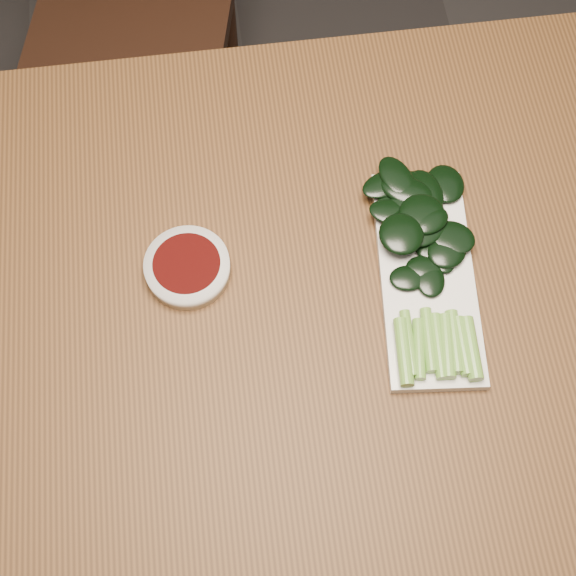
{
  "coord_description": "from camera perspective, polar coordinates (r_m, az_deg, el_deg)",
  "views": [
    {
      "loc": [
        -0.07,
        -0.39,
        1.66
      ],
      "look_at": [
        -0.01,
        0.01,
        0.76
      ],
      "focal_mm": 50.0,
      "sensor_mm": 36.0,
      "label": 1
    }
  ],
  "objects": [
    {
      "name": "ground",
      "position": [
        1.7,
        0.54,
        -10.81
      ],
      "size": [
        6.0,
        6.0,
        0.0
      ],
      "primitive_type": "plane",
      "color": "#2A2828",
      "rests_on": "ground"
    },
    {
      "name": "table",
      "position": [
        1.05,
        0.86,
        -2.17
      ],
      "size": [
        1.4,
        0.8,
        0.75
      ],
      "color": "#4D2F16",
      "rests_on": "ground"
    },
    {
      "name": "gai_lan",
      "position": [
        1.01,
        9.56,
        3.09
      ],
      "size": [
        0.14,
        0.32,
        0.03
      ],
      "color": "#679F36",
      "rests_on": "serving_plate"
    },
    {
      "name": "serving_plate",
      "position": [
        1.01,
        9.82,
        0.8
      ],
      "size": [
        0.14,
        0.3,
        0.01
      ],
      "rotation": [
        0.0,
        0.0,
        -0.09
      ],
      "color": "silver",
      "rests_on": "table"
    },
    {
      "name": "sauce_bowl",
      "position": [
        1.0,
        -7.16,
        1.47
      ],
      "size": [
        0.11,
        0.11,
        0.03
      ],
      "color": "silver",
      "rests_on": "table"
    }
  ]
}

